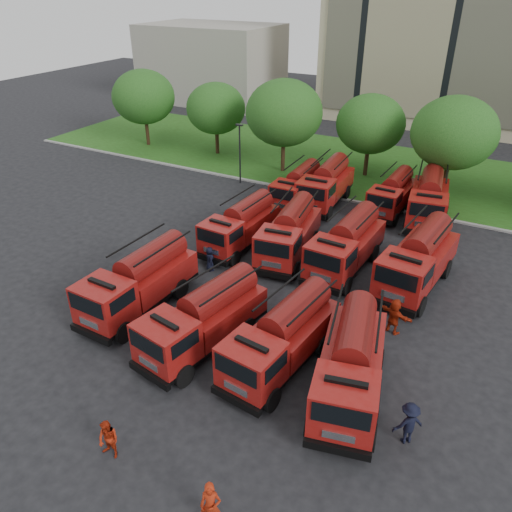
{
  "coord_description": "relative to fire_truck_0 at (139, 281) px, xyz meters",
  "views": [
    {
      "loc": [
        10.69,
        -18.11,
        15.83
      ],
      "look_at": [
        -1.12,
        3.68,
        1.8
      ],
      "focal_mm": 35.0,
      "sensor_mm": 36.0,
      "label": 1
    }
  ],
  "objects": [
    {
      "name": "ground",
      "position": [
        5.37,
        1.47,
        -1.68
      ],
      "size": [
        140.0,
        140.0,
        0.0
      ],
      "primitive_type": "plane",
      "color": "black",
      "rests_on": "ground"
    },
    {
      "name": "lawn",
      "position": [
        5.37,
        27.47,
        -1.62
      ],
      "size": [
        70.0,
        16.0,
        0.12
      ],
      "primitive_type": "cube",
      "color": "#224412",
      "rests_on": "ground"
    },
    {
      "name": "curb",
      "position": [
        5.37,
        19.37,
        -1.61
      ],
      "size": [
        70.0,
        0.3,
        0.14
      ],
      "primitive_type": "cube",
      "color": "gray",
      "rests_on": "ground"
    },
    {
      "name": "apartment_building",
      "position": [
        7.37,
        49.41,
        10.82
      ],
      "size": [
        30.0,
        14.18,
        25.0
      ],
      "color": "beige",
      "rests_on": "ground"
    },
    {
      "name": "side_building",
      "position": [
        -24.63,
        45.47,
        3.32
      ],
      "size": [
        18.0,
        12.0,
        10.0
      ],
      "primitive_type": "cube",
      "color": "gray",
      "rests_on": "ground"
    },
    {
      "name": "tree_0",
      "position": [
        -18.63,
        23.47,
        3.34
      ],
      "size": [
        6.3,
        6.3,
        7.7
      ],
      "color": "#382314",
      "rests_on": "ground"
    },
    {
      "name": "tree_1",
      "position": [
        -10.63,
        24.47,
        2.87
      ],
      "size": [
        5.71,
        5.71,
        6.98
      ],
      "color": "#382314",
      "rests_on": "ground"
    },
    {
      "name": "tree_2",
      "position": [
        -2.63,
        22.97,
        3.68
      ],
      "size": [
        6.72,
        6.72,
        8.22
      ],
      "color": "#382314",
      "rests_on": "ground"
    },
    {
      "name": "tree_3",
      "position": [
        4.37,
        25.47,
        3.01
      ],
      "size": [
        5.88,
        5.88,
        7.19
      ],
      "color": "#382314",
      "rests_on": "ground"
    },
    {
      "name": "tree_4",
      "position": [
        11.37,
        23.97,
        3.54
      ],
      "size": [
        6.55,
        6.55,
        8.01
      ],
      "color": "#382314",
      "rests_on": "ground"
    },
    {
      "name": "lamp_post_0",
      "position": [
        -4.63,
        18.67,
        1.22
      ],
      "size": [
        0.6,
        0.25,
        5.11
      ],
      "color": "black",
      "rests_on": "ground"
    },
    {
      "name": "fire_truck_0",
      "position": [
        0.0,
        0.0,
        0.0
      ],
      "size": [
        2.9,
        7.41,
        3.33
      ],
      "rotation": [
        0.0,
        0.0,
        -0.04
      ],
      "color": "black",
      "rests_on": "ground"
    },
    {
      "name": "fire_truck_1",
      "position": [
        4.78,
        -1.03,
        -0.05
      ],
      "size": [
        3.63,
        7.39,
        3.22
      ],
      "rotation": [
        0.0,
        0.0,
        -0.18
      ],
      "color": "black",
      "rests_on": "ground"
    },
    {
      "name": "fire_truck_2",
      "position": [
        8.66,
        -0.51,
        -0.06
      ],
      "size": [
        3.27,
        7.28,
        3.2
      ],
      "rotation": [
        0.0,
        0.0,
        -0.12
      ],
      "color": "black",
      "rests_on": "ground"
    },
    {
      "name": "fire_truck_3",
      "position": [
        11.97,
        -0.78,
        -0.02
      ],
      "size": [
        3.98,
        7.58,
        3.29
      ],
      "rotation": [
        0.0,
        0.0,
        0.22
      ],
      "color": "black",
      "rests_on": "ground"
    },
    {
      "name": "fire_truck_4",
      "position": [
        1.18,
        8.69,
        -0.14
      ],
      "size": [
        2.75,
        6.83,
        3.06
      ],
      "rotation": [
        0.0,
        0.0,
        -0.05
      ],
      "color": "black",
      "rests_on": "ground"
    },
    {
      "name": "fire_truck_5",
      "position": [
        4.53,
        9.05,
        -0.05
      ],
      "size": [
        3.41,
        7.39,
        3.24
      ],
      "rotation": [
        0.0,
        0.0,
        0.14
      ],
      "color": "black",
      "rests_on": "ground"
    },
    {
      "name": "fire_truck_6",
      "position": [
        8.25,
        9.19,
        -0.01
      ],
      "size": [
        2.99,
        7.42,
        3.32
      ],
      "rotation": [
        0.0,
        0.0,
        -0.05
      ],
      "color": "black",
      "rests_on": "ground"
    },
    {
      "name": "fire_truck_7",
      "position": [
        12.48,
        9.29,
        0.06
      ],
      "size": [
        3.42,
        7.81,
        3.45
      ],
      "rotation": [
        0.0,
        0.0,
        -0.11
      ],
      "color": "black",
      "rests_on": "ground"
    },
    {
      "name": "fire_truck_8",
      "position": [
        1.65,
        16.8,
        -0.2
      ],
      "size": [
        2.49,
        6.5,
        2.94
      ],
      "rotation": [
        0.0,
        0.0,
        0.02
      ],
      "color": "black",
      "rests_on": "ground"
    },
    {
      "name": "fire_truck_9",
      "position": [
        3.55,
        17.79,
        -0.01
      ],
      "size": [
        2.95,
        7.4,
        3.32
      ],
      "rotation": [
        0.0,
        0.0,
        0.05
      ],
      "color": "black",
      "rests_on": "ground"
    },
    {
      "name": "fire_truck_10",
      "position": [
        8.46,
        18.95,
        -0.23
      ],
      "size": [
        2.55,
        6.43,
        2.88
      ],
      "rotation": [
        0.0,
        0.0,
        -0.04
      ],
      "color": "black",
      "rests_on": "ground"
    },
    {
      "name": "fire_truck_11",
      "position": [
        11.14,
        18.62,
        0.01
      ],
      "size": [
        3.55,
        7.65,
        3.35
      ],
      "rotation": [
        0.0,
        0.0,
        0.14
      ],
      "color": "black",
      "rests_on": "ground"
    },
    {
      "name": "firefighter_1",
      "position": [
        5.23,
        -8.1,
        -1.68
      ],
      "size": [
        0.84,
        0.46,
        1.72
      ],
      "primitive_type": "imported",
      "rotation": [
        0.0,
        0.0,
        -0.0
      ],
      "color": "#9D210C",
      "rests_on": "ground"
    },
    {
      "name": "firefighter_2",
      "position": [
        11.0,
        -0.11,
        -1.68
      ],
      "size": [
        0.61,
        1.03,
        1.71
      ],
      "primitive_type": "imported",
      "rotation": [
        0.0,
        0.0,
        1.62
      ],
      "color": "#9D210C",
      "rests_on": "ground"
    },
    {
      "name": "firefighter_3",
      "position": [
        14.8,
        -2.13,
        -1.68
      ],
      "size": [
        1.34,
        1.29,
        1.9
      ],
      "primitive_type": "imported",
      "rotation": [
        0.0,
        0.0,
        3.87
      ],
      "color": "black",
      "rests_on": "ground"
    },
    {
      "name": "firefighter_4",
      "position": [
        1.08,
        5.09,
        -1.68
      ],
      "size": [
        0.9,
        0.88,
        1.55
      ],
      "primitive_type": "imported",
      "rotation": [
        0.0,
        0.0,
        2.41
      ],
      "color": "black",
      "rests_on": "ground"
    },
    {
      "name": "firefighter_5",
      "position": [
        12.52,
        4.37,
        -1.68
      ],
      "size": [
        1.96,
        1.37,
        1.94
      ],
      "primitive_type": "imported",
      "rotation": [
        0.0,
        0.0,
        2.78
      ],
      "color": "#9D210C",
      "rests_on": "ground"
    }
  ]
}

